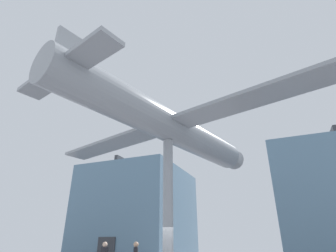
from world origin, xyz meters
name	(u,v)px	position (x,y,z in m)	size (l,w,h in m)	color
glass_pavilion_left	(139,214)	(-9.92, 15.08, 4.79)	(10.33, 11.44, 10.17)	#60849E
support_pylon_central	(168,207)	(0.00, 0.00, 3.45)	(0.51, 0.51, 6.90)	#999EA3
suspended_airplane	(170,127)	(0.06, 0.20, 7.78)	(17.72, 15.88, 2.81)	#93999E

